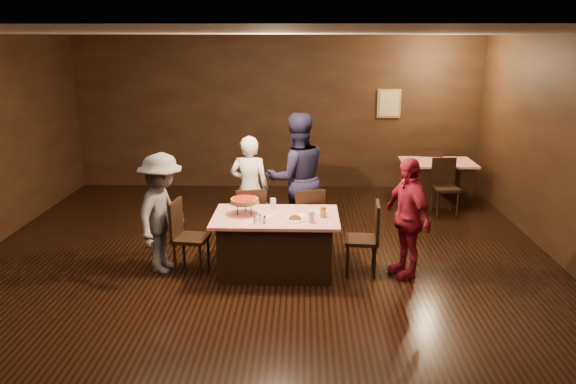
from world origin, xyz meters
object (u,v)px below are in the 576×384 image
at_px(back_table, 436,182).
at_px(diner_navy_hoodie, 297,178).
at_px(chair_end_left, 191,237).
at_px(glass_front_right, 311,217).
at_px(chair_end_right, 362,238).
at_px(diner_grey_knit, 162,213).
at_px(main_table, 276,244).
at_px(pizza_stand, 245,201).
at_px(glass_amber, 323,212).
at_px(chair_far_right, 307,219).
at_px(plate_empty, 319,212).
at_px(diner_red_shirt, 407,217).
at_px(glass_back, 273,204).
at_px(diner_white_jacket, 250,189).
at_px(chair_far_left, 250,219).
at_px(chair_back_near, 446,187).
at_px(chair_back_far, 430,170).

bearing_deg(back_table, diner_navy_hoodie, -140.61).
xyz_separation_m(chair_end_left, glass_front_right, (1.55, -0.25, 0.37)).
bearing_deg(chair_end_right, diner_grey_knit, -86.12).
height_order(main_table, pizza_stand, pizza_stand).
bearing_deg(pizza_stand, glass_front_right, -19.44).
bearing_deg(glass_amber, diner_grey_knit, 178.12).
height_order(back_table, chair_far_right, chair_far_right).
xyz_separation_m(diner_navy_hoodie, plate_empty, (0.30, -1.04, -0.19)).
distance_m(diner_red_shirt, glass_back, 1.74).
bearing_deg(pizza_stand, diner_white_jacket, 92.35).
distance_m(back_table, chair_far_left, 4.07).
bearing_deg(chair_far_right, plate_empty, 89.75).
distance_m(chair_back_near, plate_empty, 3.32).
xyz_separation_m(chair_back_far, diner_grey_knit, (-4.25, -3.86, 0.31)).
distance_m(chair_back_far, diner_navy_hoodie, 3.73).
bearing_deg(chair_end_right, chair_far_right, -132.70).
distance_m(plate_empty, glass_back, 0.62).
xyz_separation_m(chair_back_far, glass_back, (-2.84, -3.57, 0.37)).
height_order(chair_far_right, pizza_stand, pizza_stand).
distance_m(pizza_stand, glass_back, 0.44).
bearing_deg(diner_navy_hoodie, diner_grey_knit, 17.01).
bearing_deg(glass_back, chair_back_near, 38.66).
distance_m(main_table, chair_end_right, 1.10).
xyz_separation_m(back_table, chair_far_right, (-2.39, -2.52, 0.09)).
xyz_separation_m(back_table, chair_end_right, (-1.69, -3.27, 0.09)).
distance_m(main_table, glass_back, 0.55).
bearing_deg(glass_front_right, diner_white_jacket, 121.48).
bearing_deg(diner_white_jacket, glass_amber, 134.31).
xyz_separation_m(diner_white_jacket, glass_front_right, (0.90, -1.47, 0.05)).
xyz_separation_m(chair_end_right, diner_white_jacket, (-1.55, 1.22, 0.32)).
bearing_deg(chair_far_right, diner_grey_knit, 7.21).
distance_m(chair_end_left, plate_empty, 1.68).
distance_m(chair_end_right, chair_back_near, 3.08).
height_order(chair_end_left, diner_white_jacket, diner_white_jacket).
relative_size(chair_back_near, diner_navy_hoodie, 0.49).
distance_m(chair_end_left, pizza_stand, 0.85).
relative_size(diner_grey_knit, glass_amber, 11.17).
bearing_deg(glass_front_right, chair_far_left, 130.36).
height_order(main_table, chair_back_near, chair_back_near).
bearing_deg(plate_empty, chair_end_right, -15.26).
bearing_deg(glass_back, chair_end_left, -164.05).
xyz_separation_m(chair_back_far, diner_navy_hoodie, (-2.54, -2.69, 0.49)).
bearing_deg(chair_far_right, diner_white_jacket, -43.10).
relative_size(chair_far_right, chair_end_right, 1.00).
height_order(glass_amber, glass_back, same).
distance_m(main_table, chair_far_left, 0.85).
bearing_deg(chair_far_left, pizza_stand, 78.81).
relative_size(chair_end_left, plate_empty, 3.80).
bearing_deg(diner_navy_hoodie, chair_far_right, 91.57).
xyz_separation_m(diner_white_jacket, diner_navy_hoodie, (0.70, -0.03, 0.17)).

